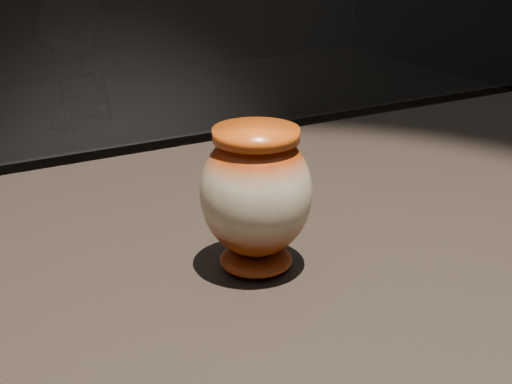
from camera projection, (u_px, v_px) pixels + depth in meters
main_vase at (256, 195)px, 0.73m from camera, size 0.15×0.15×0.16m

